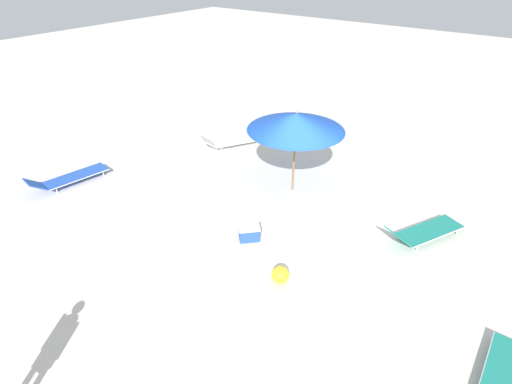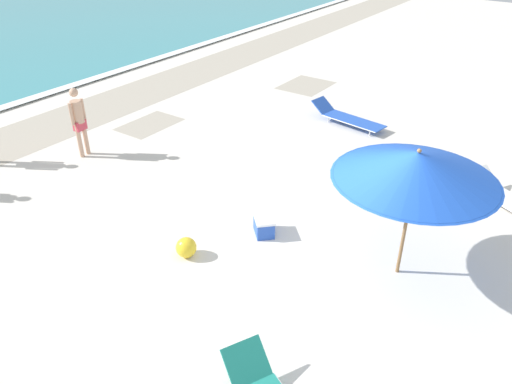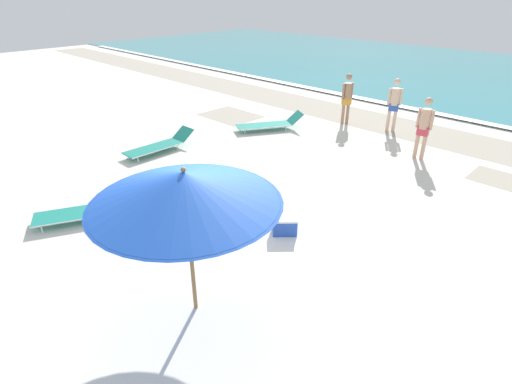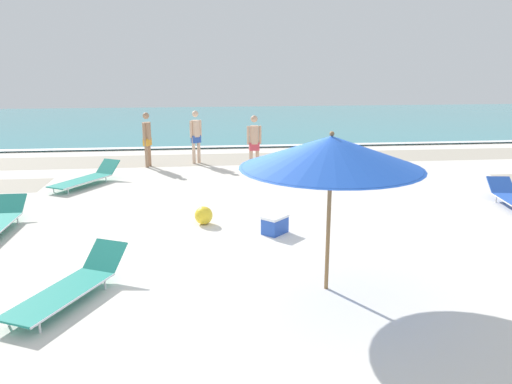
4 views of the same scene
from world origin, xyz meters
name	(u,v)px [view 4 (image 4 of 4)]	position (x,y,z in m)	size (l,w,h in m)	color
ground_plane	(250,264)	(0.00, 0.01, -0.08)	(60.00, 60.00, 0.16)	silver
ocean_water	(213,121)	(0.00, 20.79, 0.03)	(60.00, 18.53, 0.07)	teal
beach_umbrella	(331,152)	(1.02, -1.23, 2.08)	(2.62, 2.62, 2.38)	olive
sun_lounger_near_water_left	(70,286)	(-2.72, -1.17, 0.21)	(1.49, 2.18, 0.55)	#1E8475
sun_lounger_near_water_right	(86,178)	(-3.96, 5.91, 0.21)	(1.69, 2.27, 0.54)	#1E8475
beachgoer_wading_adult	(147,136)	(-2.50, 8.29, 1.00)	(0.27, 0.43, 1.76)	#A37A5B
beachgoer_shoreline_child	(196,134)	(-0.93, 8.71, 1.00)	(0.39, 0.31, 1.76)	beige
beachgoer_strolling_adult	(254,141)	(0.84, 7.00, 1.00)	(0.45, 0.27, 1.76)	tan
beach_ball	(204,215)	(-0.78, 2.08, 0.19)	(0.38, 0.38, 0.38)	yellow
cooler_box	(275,224)	(0.63, 1.33, 0.19)	(0.60, 0.60, 0.37)	blue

